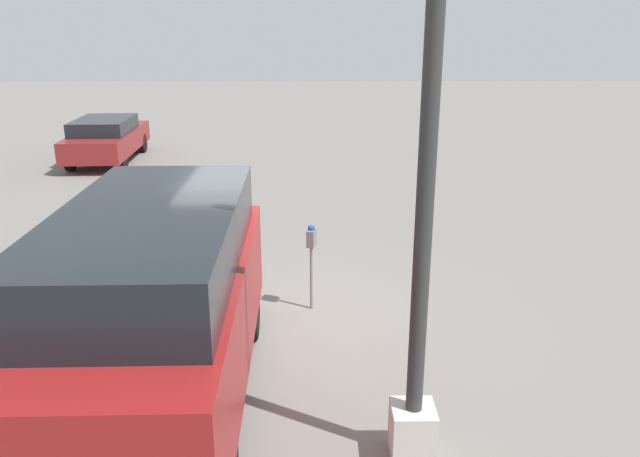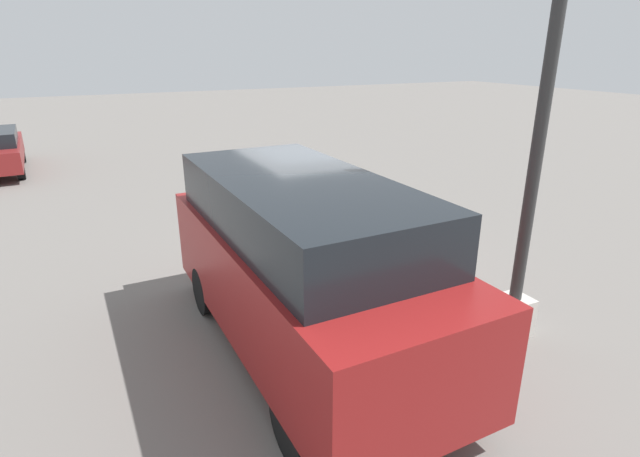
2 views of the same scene
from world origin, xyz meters
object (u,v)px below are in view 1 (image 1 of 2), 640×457
(parked_van, at_px, (154,304))
(car_distant, at_px, (107,138))
(lamp_post, at_px, (421,279))
(parking_meter_near, at_px, (311,247))

(parked_van, height_order, car_distant, parked_van)
(lamp_post, height_order, parked_van, lamp_post)
(parking_meter_near, relative_size, lamp_post, 0.23)
(lamp_post, distance_m, car_distant, 16.24)
(lamp_post, relative_size, car_distant, 1.30)
(parking_meter_near, distance_m, lamp_post, 3.72)
(car_distant, bearing_deg, parking_meter_near, -151.71)
(parked_van, bearing_deg, car_distant, -161.34)
(parking_meter_near, height_order, parked_van, parked_van)
(parking_meter_near, bearing_deg, car_distant, -134.98)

